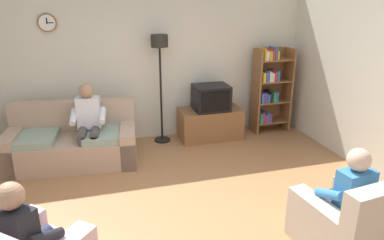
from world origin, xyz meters
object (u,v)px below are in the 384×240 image
at_px(couch, 73,143).
at_px(tv_stand, 210,124).
at_px(armchair_near_bookshelf, 348,225).
at_px(person_in_left_armchair, 27,234).
at_px(floor_lamp, 160,59).
at_px(tv, 211,98).
at_px(person_in_right_armchair, 346,193).
at_px(bookshelf, 269,88).
at_px(person_on_couch, 88,120).

height_order(couch, tv_stand, couch).
height_order(armchair_near_bookshelf, person_in_left_armchair, person_in_left_armchair).
bearing_deg(floor_lamp, tv_stand, -6.56).
xyz_separation_m(couch, person_in_left_armchair, (-0.24, -2.58, 0.29)).
xyz_separation_m(tv, armchair_near_bookshelf, (0.37, -3.19, -0.47)).
distance_m(couch, person_in_right_armchair, 3.87).
distance_m(tv_stand, tv, 0.49).
distance_m(tv_stand, bookshelf, 1.28).
relative_size(tv_stand, bookshelf, 0.69).
bearing_deg(bookshelf, couch, -172.93).
bearing_deg(couch, bookshelf, 7.07).
xyz_separation_m(floor_lamp, person_in_right_armchair, (1.22, -3.22, -0.85)).
bearing_deg(person_in_left_armchair, floor_lamp, 60.67).
height_order(armchair_near_bookshelf, person_in_right_armchair, person_in_right_armchair).
height_order(couch, floor_lamp, floor_lamp).
bearing_deg(person_in_right_armchair, floor_lamp, 110.81).
relative_size(tv, floor_lamp, 0.32).
xyz_separation_m(tv_stand, armchair_near_bookshelf, (0.37, -3.21, 0.02)).
bearing_deg(tv, tv_stand, 90.00).
height_order(person_on_couch, person_in_left_armchair, person_on_couch).
relative_size(tv, person_in_right_armchair, 0.54).
distance_m(couch, person_in_left_armchair, 2.61).
distance_m(floor_lamp, person_on_couch, 1.54).
relative_size(couch, person_in_left_armchair, 1.78).
height_order(couch, bookshelf, bookshelf).
relative_size(person_on_couch, person_in_right_armchair, 1.11).
bearing_deg(armchair_near_bookshelf, couch, 133.61).
xyz_separation_m(person_in_left_armchair, person_in_right_armchair, (2.94, -0.17, 0.00)).
bearing_deg(person_in_left_armchair, person_on_couch, 78.52).
bearing_deg(person_on_couch, person_in_left_armchair, -101.48).
bearing_deg(armchair_near_bookshelf, tv, 96.68).
bearing_deg(person_in_left_armchair, bookshelf, 38.95).
bearing_deg(couch, person_on_couch, -22.43).
bearing_deg(armchair_near_bookshelf, bookshelf, 76.54).
relative_size(armchair_near_bookshelf, person_on_couch, 0.78).
relative_size(floor_lamp, person_in_left_armchair, 1.65).
bearing_deg(tv_stand, floor_lamp, 173.44).
bearing_deg(bookshelf, person_on_couch, -170.45).
xyz_separation_m(couch, tv, (2.34, 0.34, 0.45)).
distance_m(tv_stand, person_in_right_armchair, 3.16).
bearing_deg(tv, bookshelf, 4.52).
height_order(bookshelf, person_in_right_armchair, bookshelf).
distance_m(bookshelf, armchair_near_bookshelf, 3.41).
relative_size(armchair_near_bookshelf, person_in_left_armchair, 0.86).
xyz_separation_m(couch, bookshelf, (3.49, 0.43, 0.51)).
bearing_deg(person_in_right_armchair, person_on_couch, 132.61).
relative_size(tv, person_in_left_armchair, 0.54).
relative_size(tv, bookshelf, 0.38).
distance_m(floor_lamp, armchair_near_bookshelf, 3.72).
height_order(tv_stand, bookshelf, bookshelf).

